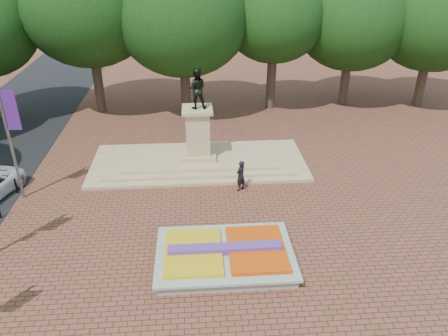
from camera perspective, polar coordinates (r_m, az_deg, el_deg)
name	(u,v)px	position (r m, az deg, el deg)	size (l,w,h in m)	color
ground	(202,236)	(22.21, -2.87, -8.91)	(90.00, 90.00, 0.00)	brown
flower_bed	(226,255)	(20.43, 0.20, -11.29)	(6.30, 4.30, 0.91)	gray
monument	(198,152)	(28.63, -3.35, 2.13)	(14.00, 6.00, 6.40)	tan
tree_row_back	(223,32)	(36.50, -0.10, 17.40)	(44.80, 8.80, 10.43)	#37291E
pedestrian	(241,176)	(25.57, 2.18, -1.00)	(0.69, 0.45, 1.90)	black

